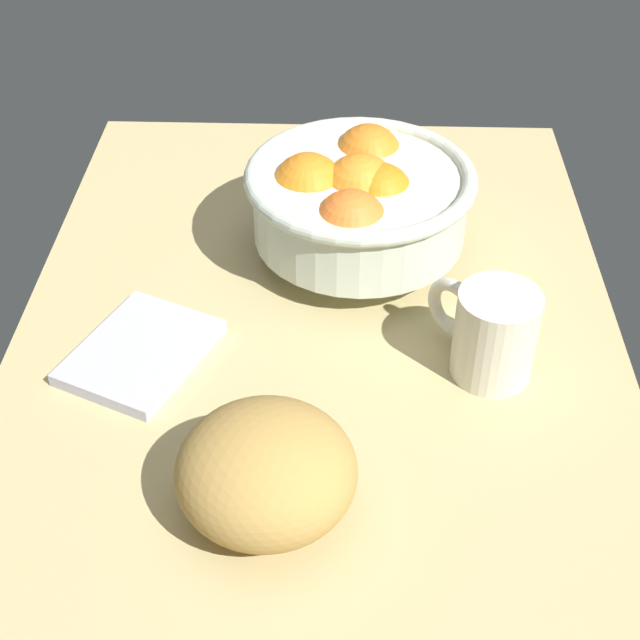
{
  "coord_description": "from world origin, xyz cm",
  "views": [
    {
      "loc": [
        -66.4,
        -2.37,
        56.42
      ],
      "look_at": [
        -5.39,
        -0.36,
        5.0
      ],
      "focal_mm": 51.18,
      "sensor_mm": 36.0,
      "label": 1
    }
  ],
  "objects_px": {
    "napkin_folded": "(141,352)",
    "mug": "(492,332)",
    "bread_loaf": "(266,471)",
    "fruit_bowl": "(357,199)"
  },
  "relations": [
    {
      "from": "fruit_bowl",
      "to": "bread_loaf",
      "type": "distance_m",
      "value": 0.34
    },
    {
      "from": "napkin_folded",
      "to": "mug",
      "type": "xyz_separation_m",
      "value": [
        -0.0,
        -0.31,
        0.04
      ]
    },
    {
      "from": "bread_loaf",
      "to": "napkin_folded",
      "type": "relative_size",
      "value": 1.02
    },
    {
      "from": "fruit_bowl",
      "to": "mug",
      "type": "distance_m",
      "value": 0.21
    },
    {
      "from": "bread_loaf",
      "to": "mug",
      "type": "xyz_separation_m",
      "value": [
        0.16,
        -0.18,
        -0.0
      ]
    },
    {
      "from": "fruit_bowl",
      "to": "napkin_folded",
      "type": "relative_size",
      "value": 1.73
    },
    {
      "from": "fruit_bowl",
      "to": "bread_loaf",
      "type": "bearing_deg",
      "value": 168.82
    },
    {
      "from": "bread_loaf",
      "to": "mug",
      "type": "relative_size",
      "value": 1.4
    },
    {
      "from": "bread_loaf",
      "to": "napkin_folded",
      "type": "height_order",
      "value": "bread_loaf"
    },
    {
      "from": "mug",
      "to": "bread_loaf",
      "type": "bearing_deg",
      "value": 131.64
    }
  ]
}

